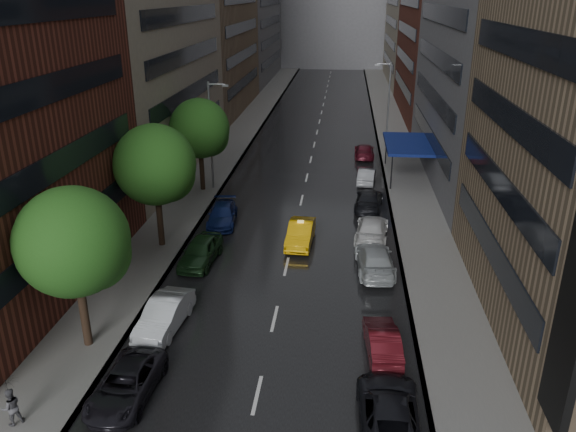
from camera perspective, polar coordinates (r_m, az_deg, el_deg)
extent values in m
cube|color=black|center=(66.99, 2.88, 8.11)|extent=(14.00, 140.00, 0.01)
cube|color=gray|center=(68.00, -4.79, 8.34)|extent=(4.00, 140.00, 0.15)
cube|color=gray|center=(67.14, 10.65, 7.86)|extent=(4.00, 140.00, 0.15)
cube|color=#937A5B|center=(81.22, -7.58, 18.23)|extent=(8.00, 28.00, 22.00)
cube|color=slate|center=(52.48, 19.55, 16.42)|extent=(8.00, 28.00, 24.00)
cube|color=gray|center=(109.64, 12.76, 20.38)|extent=(8.00, 32.00, 28.00)
cylinder|color=#382619|center=(28.23, -20.11, -8.61)|extent=(0.40, 0.40, 4.42)
sphere|color=#1E5116|center=(26.78, -21.02, -2.45)|extent=(5.05, 5.05, 5.05)
cylinder|color=#382619|center=(37.73, -12.92, 0.13)|extent=(0.40, 0.40, 4.56)
sphere|color=#1E5116|center=(36.64, -13.37, 5.10)|extent=(5.21, 5.21, 5.21)
cylinder|color=#382619|center=(48.06, -8.76, 5.01)|extent=(0.40, 0.40, 4.33)
sphere|color=#1E5116|center=(47.23, -8.98, 8.78)|extent=(4.95, 4.95, 4.95)
imported|color=#FFB90D|center=(37.76, 1.28, -1.76)|extent=(1.82, 4.70, 1.53)
imported|color=black|center=(25.34, -16.10, -16.09)|extent=(2.42, 4.90, 1.34)
imported|color=silver|center=(29.30, -12.44, -9.78)|extent=(2.08, 4.82, 1.54)
imported|color=black|center=(35.56, -8.86, -3.53)|extent=(2.26, 4.85, 1.60)
imported|color=#101C4E|center=(41.35, -6.69, 0.15)|extent=(2.45, 5.01, 1.40)
imported|color=black|center=(23.37, 10.24, -18.99)|extent=(2.47, 5.33, 1.48)
imported|color=#531017|center=(27.30, 9.55, -12.34)|extent=(1.79, 4.25, 1.36)
imported|color=#AEB5B8|center=(34.53, 8.81, -4.39)|extent=(2.49, 5.44, 1.54)
imported|color=white|center=(38.90, 8.51, -1.29)|extent=(2.65, 5.42, 1.52)
imported|color=black|center=(44.37, 8.23, 1.66)|extent=(2.57, 5.29, 1.48)
imported|color=#989BA1|center=(50.44, 7.99, 4.09)|extent=(1.84, 4.24, 1.36)
imported|color=#52101D|center=(58.41, 7.76, 6.57)|extent=(1.94, 4.76, 1.38)
imported|color=#55555A|center=(25.31, -26.32, -16.99)|extent=(0.98, 0.97, 1.60)
imported|color=black|center=(24.82, -26.66, -15.44)|extent=(0.96, 0.98, 0.88)
cylinder|color=gray|center=(47.67, -7.85, 8.02)|extent=(0.18, 0.18, 9.00)
cube|color=gray|center=(46.55, -6.40, 13.03)|extent=(0.50, 0.22, 0.16)
cylinder|color=gray|center=(61.21, 10.15, 10.94)|extent=(0.18, 0.18, 9.00)
cube|color=gray|center=(60.49, 9.05, 14.92)|extent=(0.50, 0.22, 0.16)
cube|color=navy|center=(51.91, 12.07, 7.17)|extent=(4.00, 8.00, 0.25)
cylinder|color=black|center=(48.52, 10.48, 4.42)|extent=(0.12, 0.12, 3.00)
cylinder|color=black|center=(55.80, 9.94, 6.75)|extent=(0.12, 0.12, 3.00)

